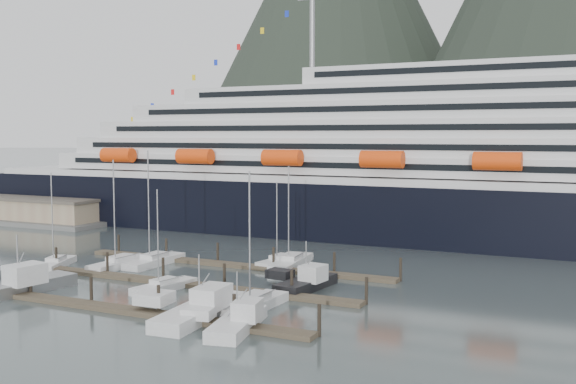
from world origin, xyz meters
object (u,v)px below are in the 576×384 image
Objects in this scene: sailboat_b at (121,264)px; sailboat_f at (280,262)px; sailboat_c at (164,287)px; trawler_a at (18,285)px; sailboat_e at (155,262)px; trawler_e at (305,282)px; sailboat_h at (255,305)px; cruise_ship at (530,173)px; sailboat_g at (291,263)px; sailboat_a at (56,264)px; trawler_d at (236,321)px; warehouse at (28,209)px; trawler_c at (198,309)px.

sailboat_f is (19.26, 11.26, -0.03)m from sailboat_b.
sailboat_c is 0.88× the size of trawler_a.
sailboat_e is 25.86m from trawler_e.
trawler_e is (0.92, 10.90, 0.39)m from sailboat_h.
sailboat_g is (-27.70, -34.95, -11.60)m from cruise_ship.
sailboat_b is at bearing 138.81° from sailboat_e.
sailboat_h is 1.50× the size of trawler_e.
sailboat_c is at bearing -122.38° from cruise_ship.
cruise_ship reaches higher than trawler_e.
sailboat_c is at bearing -138.24° from sailboat_e.
sailboat_c is 21.27m from sailboat_g.
sailboat_b reaches higher than trawler_e.
sailboat_e reaches higher than sailboat_a.
sailboat_a is 0.96× the size of trawler_a.
sailboat_a reaches higher than trawler_d.
trawler_a reaches higher than warehouse.
sailboat_e reaches higher than sailboat_h.
sailboat_f is 1.21× the size of trawler_e.
trawler_c is (24.14, -17.15, 0.46)m from sailboat_b.
trawler_e is (81.99, -34.13, -1.41)m from warehouse.
warehouse is at bearing 67.87° from sailboat_c.
sailboat_b is 23.80m from sailboat_g.
cruise_ship reaches higher than sailboat_c.
trawler_a is at bearing 74.58° from trawler_d.
cruise_ship reaches higher than trawler_d.
sailboat_c is at bearing -50.97° from trawler_a.
sailboat_a is at bearing 126.95° from sailboat_f.
warehouse is 62.91m from sailboat_b.
warehouse is 88.82m from trawler_e.
sailboat_g is (17.83, 7.77, -0.02)m from sailboat_e.
trawler_a is 33.67m from trawler_e.
sailboat_b is at bearing -136.48° from cruise_ship.
trawler_c is (32.50, -13.48, 0.48)m from sailboat_a.
sailboat_a is at bearing 37.37° from trawler_a.
sailboat_h reaches higher than trawler_e.
sailboat_b is (8.36, 3.67, 0.02)m from sailboat_a.
warehouse is 2.96× the size of sailboat_b.
sailboat_h is at bearing -170.40° from sailboat_g.
sailboat_e reaches higher than sailboat_f.
warehouse is 3.36× the size of sailboat_a.
trawler_a is (7.67, -13.74, 0.53)m from sailboat_a.
sailboat_a is at bearing 115.79° from sailboat_b.
sailboat_g is (29.33, 14.93, 0.01)m from sailboat_a.
trawler_a is at bearing 126.22° from trawler_e.
sailboat_c is 16.25m from sailboat_e.
trawler_c is 5.88m from trawler_d.
cruise_ship is at bearing -70.01° from sailboat_a.
sailboat_g reaches higher than trawler_c.
sailboat_c is (-34.86, -54.98, -11.63)m from cruise_ship.
sailboat_g reaches higher than trawler_a.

